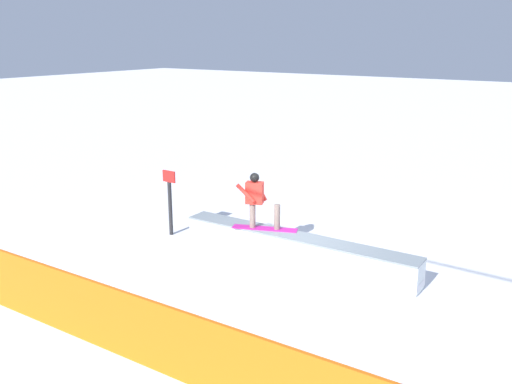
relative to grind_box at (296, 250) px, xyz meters
name	(u,v)px	position (x,y,z in m)	size (l,w,h in m)	color
ground_plane	(295,263)	(0.00, 0.00, -0.30)	(120.00, 120.00, 0.00)	white
grind_box	(296,250)	(0.00, 0.00, 0.00)	(5.84, 0.69, 0.67)	white
snowboarder	(258,199)	(1.00, 0.08, 1.09)	(1.55, 0.85, 1.34)	#C51F94
safety_fence	(138,330)	(0.00, 4.96, 0.29)	(8.94, 0.06, 1.18)	orange
trail_marker	(170,201)	(3.69, 0.16, 0.63)	(0.40, 0.10, 1.73)	#262628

